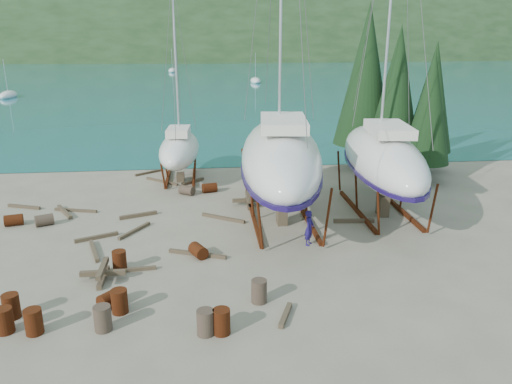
{
  "coord_description": "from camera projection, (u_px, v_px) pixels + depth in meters",
  "views": [
    {
      "loc": [
        -0.23,
        -20.43,
        9.45
      ],
      "look_at": [
        2.18,
        3.0,
        1.92
      ],
      "focal_mm": 35.0,
      "sensor_mm": 36.0,
      "label": 1
    }
  ],
  "objects": [
    {
      "name": "bay_water",
      "position": [
        203.0,
        48.0,
        320.73
      ],
      "size": [
        700.0,
        700.0,
        0.0
      ],
      "primitive_type": "plane",
      "color": "#197580",
      "rests_on": "ground"
    },
    {
      "name": "cypress_near_right",
      "position": [
        397.0,
        91.0,
        33.09
      ],
      "size": [
        3.6,
        3.6,
        10.0
      ],
      "color": "black",
      "rests_on": "ground"
    },
    {
      "name": "timber_11",
      "position": [
        134.0,
        231.0,
        24.77
      ],
      "size": [
        1.36,
        2.06,
        0.15
      ],
      "primitive_type": "cube",
      "rotation": [
        0.0,
        0.0,
        2.58
      ],
      "color": "brown",
      "rests_on": "ground"
    },
    {
      "name": "drum_4",
      "position": [
        210.0,
        188.0,
        30.91
      ],
      "size": [
        0.99,
        0.77,
        0.58
      ],
      "primitive_type": "cylinder",
      "rotation": [
        1.57,
        0.0,
        1.81
      ],
      "color": "#511C0D",
      "rests_on": "ground"
    },
    {
      "name": "cypress_far_right",
      "position": [
        432.0,
        97.0,
        34.51
      ],
      "size": [
        3.24,
        3.24,
        9.0
      ],
      "color": "black",
      "rests_on": "ground"
    },
    {
      "name": "drum_16",
      "position": [
        103.0,
        318.0,
        16.5
      ],
      "size": [
        0.58,
        0.58,
        0.88
      ],
      "primitive_type": "cylinder",
      "color": "#2D2823",
      "rests_on": "ground"
    },
    {
      "name": "timber_9",
      "position": [
        149.0,
        173.0,
        35.09
      ],
      "size": [
        1.8,
        1.4,
        0.15
      ],
      "primitive_type": "cube",
      "rotation": [
        0.0,
        0.0,
        2.21
      ],
      "color": "brown",
      "rests_on": "ground"
    },
    {
      "name": "drum_10",
      "position": [
        34.0,
        322.0,
        16.32
      ],
      "size": [
        0.58,
        0.58,
        0.88
      ],
      "primitive_type": "cylinder",
      "color": "#511C0D",
      "rests_on": "ground"
    },
    {
      "name": "timber_17",
      "position": [
        24.0,
        207.0,
        28.18
      ],
      "size": [
        1.99,
        0.86,
        0.16
      ],
      "primitive_type": "cube",
      "rotation": [
        0.0,
        0.0,
        1.22
      ],
      "color": "brown",
      "rests_on": "ground"
    },
    {
      "name": "timber_pile_aft",
      "position": [
        248.0,
        200.0,
        28.59
      ],
      "size": [
        1.8,
        1.8,
        0.6
      ],
      "color": "brown",
      "rests_on": "ground"
    },
    {
      "name": "drum_2",
      "position": [
        14.0,
        220.0,
        25.58
      ],
      "size": [
        1.0,
        0.78,
        0.58
      ],
      "primitive_type": "cylinder",
      "rotation": [
        1.57,
        0.0,
        1.83
      ],
      "color": "#511C0D",
      "rests_on": "ground"
    },
    {
      "name": "drum_7",
      "position": [
        222.0,
        322.0,
        16.32
      ],
      "size": [
        0.58,
        0.58,
        0.88
      ],
      "primitive_type": "cylinder",
      "color": "#511C0D",
      "rests_on": "ground"
    },
    {
      "name": "drum_14",
      "position": [
        119.0,
        261.0,
        20.66
      ],
      "size": [
        0.58,
        0.58,
        0.88
      ],
      "primitive_type": "cylinder",
      "color": "#511C0D",
      "rests_on": "ground"
    },
    {
      "name": "timber_5",
      "position": [
        197.0,
        254.0,
        22.16
      ],
      "size": [
        2.57,
        1.14,
        0.16
      ],
      "primitive_type": "cube",
      "rotation": [
        0.0,
        0.0,
        1.19
      ],
      "color": "brown",
      "rests_on": "ground"
    },
    {
      "name": "timber_pile_fore",
      "position": [
        103.0,
        273.0,
        19.92
      ],
      "size": [
        1.8,
        1.8,
        0.6
      ],
      "color": "brown",
      "rests_on": "ground"
    },
    {
      "name": "moored_boat_mid",
      "position": [
        255.0,
        81.0,
        98.92
      ],
      "size": [
        2.0,
        5.0,
        6.05
      ],
      "color": "silver",
      "rests_on": "ground"
    },
    {
      "name": "timber_7",
      "position": [
        285.0,
        315.0,
        17.34
      ],
      "size": [
        0.71,
        1.46,
        0.17
      ],
      "primitive_type": "cube",
      "rotation": [
        0.0,
        0.0,
        2.77
      ],
      "color": "brown",
      "rests_on": "ground"
    },
    {
      "name": "timber_6",
      "position": [
        193.0,
        182.0,
        32.9
      ],
      "size": [
        1.48,
        1.39,
        0.19
      ],
      "primitive_type": "cube",
      "rotation": [
        0.0,
        0.0,
        2.31
      ],
      "color": "brown",
      "rests_on": "ground"
    },
    {
      "name": "timber_15",
      "position": [
        76.0,
        210.0,
        27.63
      ],
      "size": [
        2.43,
        0.78,
        0.15
      ],
      "primitive_type": "cube",
      "rotation": [
        0.0,
        0.0,
        1.31
      ],
      "color": "brown",
      "rests_on": "ground"
    },
    {
      "name": "worker",
      "position": [
        309.0,
        228.0,
        23.1
      ],
      "size": [
        0.65,
        0.73,
        1.67
      ],
      "primitive_type": "imported",
      "rotation": [
        0.0,
        0.0,
        1.04
      ],
      "color": "navy",
      "rests_on": "ground"
    },
    {
      "name": "timber_12",
      "position": [
        94.0,
        251.0,
        22.47
      ],
      "size": [
        0.88,
        2.26,
        0.17
      ],
      "primitive_type": "cube",
      "rotation": [
        0.0,
        0.0,
        0.32
      ],
      "color": "brown",
      "rests_on": "ground"
    },
    {
      "name": "drum_3",
      "position": [
        120.0,
        301.0,
        17.55
      ],
      "size": [
        0.58,
        0.58,
        0.88
      ],
      "primitive_type": "cylinder",
      "color": "#511C0D",
      "rests_on": "ground"
    },
    {
      "name": "far_house_left",
      "position": [
        50.0,
        50.0,
        195.55
      ],
      "size": [
        6.6,
        5.6,
        5.6
      ],
      "color": "beige",
      "rests_on": "ground"
    },
    {
      "name": "far_house_right",
      "position": [
        277.0,
        50.0,
        204.33
      ],
      "size": [
        6.6,
        5.6,
        5.6
      ],
      "color": "beige",
      "rests_on": "ground"
    },
    {
      "name": "cypress_back_left",
      "position": [
        366.0,
        75.0,
        34.57
      ],
      "size": [
        4.14,
        4.14,
        11.5
      ],
      "color": "black",
      "rests_on": "ground"
    },
    {
      "name": "drum_0",
      "position": [
        11.0,
        306.0,
        17.24
      ],
      "size": [
        0.58,
        0.58,
        0.88
      ],
      "primitive_type": "cylinder",
      "color": "#511C0D",
      "rests_on": "ground"
    },
    {
      "name": "drum_6",
      "position": [
        198.0,
        251.0,
        21.97
      ],
      "size": [
        0.92,
        1.05,
        0.58
      ],
      "primitive_type": "cylinder",
      "rotation": [
        1.57,
        0.0,
        0.48
      ],
      "color": "#511C0D",
      "rests_on": "ground"
    },
    {
      "name": "drum_5",
      "position": [
        259.0,
        291.0,
        18.24
      ],
      "size": [
        0.58,
        0.58,
        0.88
      ],
      "primitive_type": "cylinder",
      "color": "#2D2823",
      "rests_on": "ground"
    },
    {
      "name": "timber_4",
      "position": [
        97.0,
        237.0,
        23.96
      ],
      "size": [
        1.96,
        1.01,
        0.17
      ],
      "primitive_type": "cube",
      "rotation": [
        0.0,
        0.0,
        2.0
      ],
      "color": "brown",
      "rests_on": "ground"
    },
    {
      "name": "moored_boat_left",
      "position": [
        8.0,
        95.0,
        76.07
      ],
      "size": [
        2.0,
        5.0,
        6.05
      ],
      "color": "silver",
      "rests_on": "ground"
    },
    {
      "name": "moored_boat_far",
      "position": [
        172.0,
        71.0,
        125.59
      ],
      "size": [
        2.0,
        5.0,
        6.05
      ],
      "color": "silver",
      "rests_on": "ground"
    },
    {
      "name": "cypress_mid_right",
      "position": [
        430.0,
        108.0,
        31.61
      ],
      "size": [
        3.06,
        3.06,
        8.5
      ],
      "color": "black",
      "rests_on": "ground"
    },
    {
      "name": "large_sailboat_near",
      "position": [
        281.0,
        156.0,
        25.49
      ],
      "size": [
        5.46,
        14.02,
        21.51
      ],
      "rotation": [
        0.0,
        0.0,
        -0.11
      ],
      "color": "silver",
      "rests_on": "ground"
    },
    {
      "name": "drum_12",
      "position": [
        111.0,
        299.0,
        18.02
      ],
      "size": [
        1.02,
        1.04,
        0.58
      ],
      "primitive_type": "cylinder",
      "rotation": [
        1.57,
        0.0,
        2.41
      ],
      "color": "#511C0D",
      "rests_on": "ground"
    },
    {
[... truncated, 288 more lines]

